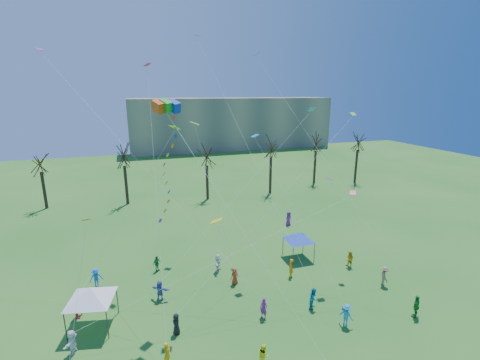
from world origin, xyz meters
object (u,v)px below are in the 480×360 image
object	(u,v)px
canopy_tent_white	(90,294)
canopy_tent_blue	(299,237)
distant_building	(231,123)
big_box_kite	(172,171)

from	to	relation	value
canopy_tent_white	canopy_tent_blue	distance (m)	20.08
distant_building	big_box_kite	bearing A→B (deg)	-109.78
big_box_kite	canopy_tent_blue	xyz separation A→B (m)	(13.27, 5.72, -9.28)
big_box_kite	canopy_tent_blue	size ratio (longest dim) A/B	5.04
big_box_kite	canopy_tent_white	xyz separation A→B (m)	(-6.23, 0.93, -8.88)
canopy_tent_white	big_box_kite	bearing A→B (deg)	-8.48
distant_building	big_box_kite	size ratio (longest dim) A/B	3.19
distant_building	canopy_tent_blue	distance (m)	71.45
canopy_tent_white	canopy_tent_blue	xyz separation A→B (m)	(19.50, 4.79, -0.39)
distant_building	big_box_kite	world-z (taller)	big_box_kite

